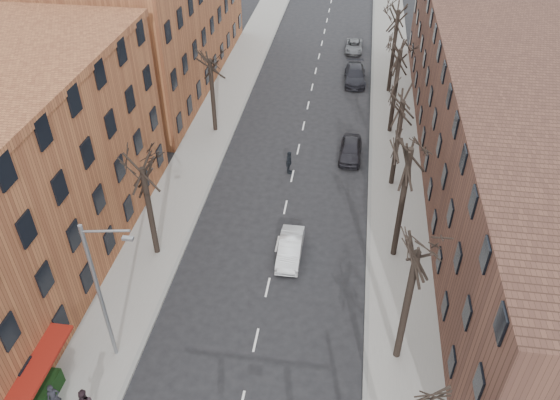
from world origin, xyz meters
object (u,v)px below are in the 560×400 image
at_px(pedestrian_a, 54,398).
at_px(parked_car_near, 351,150).
at_px(silver_sedan, 290,249).
at_px(parked_car_mid, 355,75).

bearing_deg(pedestrian_a, parked_car_near, 28.04).
xyz_separation_m(silver_sedan, parked_car_near, (3.34, 12.46, 0.06)).
xyz_separation_m(parked_car_near, parked_car_mid, (-0.14, 14.50, 0.02)).
height_order(parked_car_near, pedestrian_a, pedestrian_a).
height_order(silver_sedan, parked_car_mid, parked_car_mid).
xyz_separation_m(parked_car_mid, pedestrian_a, (-12.97, -39.37, 0.24)).
bearing_deg(silver_sedan, parked_car_mid, 82.82).
distance_m(silver_sedan, parked_car_near, 12.90).
bearing_deg(pedestrian_a, parked_car_mid, 37.60).
xyz_separation_m(parked_car_near, pedestrian_a, (-13.11, -24.87, 0.26)).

